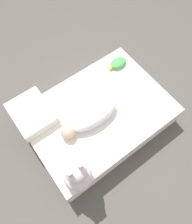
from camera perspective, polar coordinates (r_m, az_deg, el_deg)
ground_plane at (r=2.03m, az=0.50°, el=-2.73°), size 12.00×12.00×0.00m
bed_mattress at (r=1.92m, az=0.53°, el=-1.31°), size 1.18×0.84×0.24m
swaddled_baby at (r=1.71m, az=-1.45°, el=-1.36°), size 0.51×0.19×0.13m
pillow at (r=1.82m, az=-16.39°, el=-0.36°), size 0.29×0.36×0.09m
bunny_plush at (r=1.51m, az=-4.84°, el=-16.25°), size 0.20×0.20×0.37m
turtle_plush at (r=2.05m, az=5.74°, el=12.61°), size 0.19×0.11×0.06m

